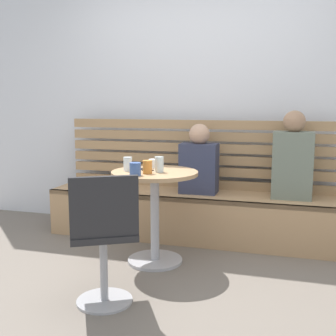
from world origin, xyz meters
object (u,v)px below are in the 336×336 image
at_px(cup_glass_tall, 159,164).
at_px(phone_on_table, 145,170).
at_px(cup_water_clear, 128,164).
at_px(cup_mug_blue, 135,169).
at_px(cup_tumbler_orange, 147,167).
at_px(person_adult, 293,159).
at_px(person_child_left, 199,163).
at_px(cafe_table, 155,199).
at_px(cup_ceramic_white, 153,163).
at_px(booth_bench, 191,215).
at_px(white_chair, 104,235).

distance_m(cup_glass_tall, phone_on_table, 0.16).
height_order(cup_water_clear, cup_mug_blue, cup_water_clear).
bearing_deg(cup_tumbler_orange, cup_water_clear, 158.27).
bearing_deg(person_adult, cup_water_clear, -149.34).
bearing_deg(cup_water_clear, cup_mug_blue, -53.73).
xyz_separation_m(person_child_left, cup_glass_tall, (-0.16, -0.72, 0.08)).
height_order(cup_glass_tall, cup_tumbler_orange, cup_glass_tall).
distance_m(cup_glass_tall, cup_mug_blue, 0.23).
bearing_deg(person_adult, person_child_left, -179.58).
xyz_separation_m(cafe_table, cup_water_clear, (-0.21, -0.04, 0.28)).
bearing_deg(person_adult, cup_tumbler_orange, -142.37).
distance_m(cup_ceramic_white, phone_on_table, 0.14).
distance_m(cup_glass_tall, cup_water_clear, 0.25).
bearing_deg(cup_glass_tall, cup_mug_blue, -123.05).
distance_m(cup_ceramic_white, cup_mug_blue, 0.40).
height_order(cafe_table, cup_ceramic_white, cup_ceramic_white).
bearing_deg(booth_bench, person_adult, 1.67).
distance_m(person_child_left, phone_on_table, 0.71).
relative_size(white_chair, cup_water_clear, 7.73).
bearing_deg(cup_ceramic_white, cup_mug_blue, -91.27).
distance_m(person_adult, person_child_left, 0.83).
height_order(cup_ceramic_white, cup_tumbler_orange, cup_tumbler_orange).
relative_size(person_adult, phone_on_table, 5.47).
bearing_deg(cup_ceramic_white, cup_glass_tall, -60.98).
xyz_separation_m(white_chair, cup_glass_tall, (0.11, 0.78, 0.34)).
xyz_separation_m(white_chair, phone_on_table, (-0.02, 0.84, 0.28)).
distance_m(white_chair, cup_mug_blue, 0.67).
xyz_separation_m(cup_glass_tall, cup_tumbler_orange, (-0.06, -0.09, -0.01)).
relative_size(cup_ceramic_white, cup_tumbler_orange, 0.80).
xyz_separation_m(white_chair, cup_mug_blue, (-0.01, 0.58, 0.32)).
relative_size(booth_bench, person_adult, 3.53).
bearing_deg(cup_glass_tall, person_adult, 36.16).
relative_size(cup_glass_tall, cup_ceramic_white, 1.50).
bearing_deg(cup_water_clear, person_child_left, 60.45).
relative_size(booth_bench, white_chair, 3.18).
bearing_deg(cafe_table, cup_tumbler_orange, -98.39).
bearing_deg(white_chair, person_child_left, 79.63).
height_order(booth_bench, cup_glass_tall, cup_glass_tall).
xyz_separation_m(cafe_table, cup_ceramic_white, (-0.07, 0.18, 0.26)).
bearing_deg(booth_bench, cup_mug_blue, -103.95).
relative_size(person_child_left, cup_ceramic_white, 8.02).
xyz_separation_m(cafe_table, phone_on_table, (-0.09, 0.04, 0.23)).
bearing_deg(white_chair, booth_bench, 81.92).
xyz_separation_m(person_adult, cup_glass_tall, (-0.99, -0.72, 0.02)).
xyz_separation_m(person_child_left, cup_water_clear, (-0.41, -0.73, 0.07)).
height_order(person_child_left, cup_tumbler_orange, person_child_left).
distance_m(booth_bench, cup_ceramic_white, 0.77).
relative_size(cup_glass_tall, phone_on_table, 0.86).
bearing_deg(cup_glass_tall, white_chair, -98.27).
xyz_separation_m(person_adult, phone_on_table, (-1.12, -0.65, -0.04)).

